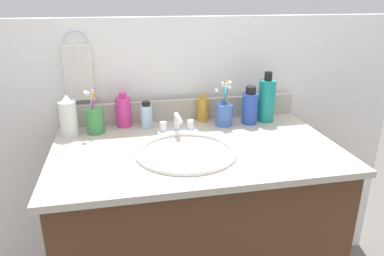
{
  "coord_description": "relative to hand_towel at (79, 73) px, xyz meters",
  "views": [
    {
      "loc": [
        -0.25,
        -1.18,
        1.39
      ],
      "look_at": [
        -0.01,
        0.0,
        0.94
      ],
      "focal_mm": 33.78,
      "sensor_mm": 36.0,
      "label": 1
    }
  ],
  "objects": [
    {
      "name": "bottle_oil_amber",
      "position": [
        0.5,
        -0.06,
        -0.17
      ],
      "size": [
        0.05,
        0.05,
        0.12
      ],
      "color": "gold",
      "rests_on": "countertop"
    },
    {
      "name": "bottle_lotion_white",
      "position": [
        -0.05,
        -0.11,
        -0.15
      ],
      "size": [
        0.07,
        0.07,
        0.16
      ],
      "color": "white",
      "rests_on": "countertop"
    },
    {
      "name": "countertop",
      "position": [
        0.41,
        -0.32,
        -0.23
      ],
      "size": [
        1.02,
        0.62,
        0.02
      ],
      "primitive_type": "cube",
      "color": "#B2A899",
      "rests_on": "vanity_cabinet"
    },
    {
      "name": "sink_basin",
      "position": [
        0.37,
        -0.37,
        -0.25
      ],
      "size": [
        0.36,
        0.36,
        0.11
      ],
      "color": "white",
      "rests_on": "countertop"
    },
    {
      "name": "bottle_shampoo_blue",
      "position": [
        0.69,
        -0.13,
        -0.15
      ],
      "size": [
        0.06,
        0.06,
        0.16
      ],
      "color": "#2D4CB2",
      "rests_on": "countertop"
    },
    {
      "name": "cup_green",
      "position": [
        0.05,
        -0.11,
        -0.17
      ],
      "size": [
        0.07,
        0.08,
        0.18
      ],
      "color": "#3F8C47",
      "rests_on": "countertop"
    },
    {
      "name": "vanity_cabinet",
      "position": [
        0.41,
        -0.32,
        -0.67
      ],
      "size": [
        0.98,
        0.57,
        0.85
      ],
      "primitive_type": "cube",
      "color": "#4C2D19",
      "rests_on": "ground_plane"
    },
    {
      "name": "hand_towel",
      "position": [
        0.0,
        0.0,
        0.0
      ],
      "size": [
        0.11,
        0.04,
        0.22
      ],
      "primitive_type": "cube",
      "color": "silver"
    },
    {
      "name": "backsplash",
      "position": [
        0.41,
        -0.02,
        -0.17
      ],
      "size": [
        1.02,
        0.02,
        0.09
      ],
      "primitive_type": "cube",
      "color": "#B2A899",
      "rests_on": "countertop"
    },
    {
      "name": "bottle_soap_pink",
      "position": [
        0.16,
        -0.05,
        -0.16
      ],
      "size": [
        0.06,
        0.06,
        0.14
      ],
      "color": "#D8338C",
      "rests_on": "countertop"
    },
    {
      "name": "towel_ring",
      "position": [
        0.0,
        0.02,
        0.12
      ],
      "size": [
        0.1,
        0.01,
        0.1
      ],
      "primitive_type": "torus",
      "rotation": [
        1.57,
        0.0,
        0.0
      ],
      "color": "silver"
    },
    {
      "name": "back_wall",
      "position": [
        0.41,
        0.04,
        -0.44
      ],
      "size": [
        2.12,
        0.04,
        1.3
      ],
      "primitive_type": "cube",
      "color": "white",
      "rests_on": "ground_plane"
    },
    {
      "name": "cup_blue_plastic",
      "position": [
        0.57,
        -0.13,
        -0.17
      ],
      "size": [
        0.07,
        0.09,
        0.19
      ],
      "color": "#3F66B7",
      "rests_on": "countertop"
    },
    {
      "name": "bottle_gel_clear",
      "position": [
        0.26,
        -0.09,
        -0.17
      ],
      "size": [
        0.05,
        0.05,
        0.11
      ],
      "color": "silver",
      "rests_on": "countertop"
    },
    {
      "name": "faucet",
      "position": [
        0.37,
        -0.18,
        -0.19
      ],
      "size": [
        0.16,
        0.1,
        0.08
      ],
      "color": "silver",
      "rests_on": "countertop"
    },
    {
      "name": "bottle_mouthwash_teal",
      "position": [
        0.77,
        -0.11,
        -0.13
      ],
      "size": [
        0.07,
        0.07,
        0.22
      ],
      "color": "teal",
      "rests_on": "countertop"
    }
  ]
}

